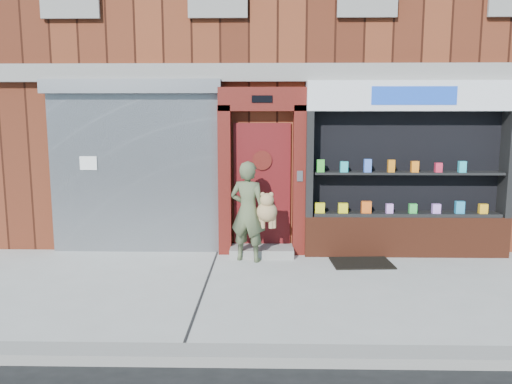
{
  "coord_description": "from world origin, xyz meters",
  "views": [
    {
      "loc": [
        -0.68,
        -6.78,
        2.4
      ],
      "look_at": [
        -0.84,
        1.0,
        1.23
      ],
      "focal_mm": 35.0,
      "sensor_mm": 36.0,
      "label": 1
    }
  ],
  "objects": [
    {
      "name": "red_door_bay",
      "position": [
        -0.75,
        1.86,
        1.46
      ],
      "size": [
        1.52,
        0.58,
        2.9
      ],
      "color": "#4C110D",
      "rests_on": "ground"
    },
    {
      "name": "woman",
      "position": [
        -0.94,
        1.37,
        0.85
      ],
      "size": [
        0.85,
        0.58,
        1.69
      ],
      "color": "#4D583A",
      "rests_on": "ground"
    },
    {
      "name": "doormat",
      "position": [
        0.91,
        1.23,
        0.01
      ],
      "size": [
        1.01,
        0.74,
        0.02
      ],
      "primitive_type": "cube",
      "rotation": [
        0.0,
        0.0,
        0.06
      ],
      "color": "black",
      "rests_on": "ground"
    },
    {
      "name": "ground",
      "position": [
        0.0,
        0.0,
        0.0
      ],
      "size": [
        80.0,
        80.0,
        0.0
      ],
      "primitive_type": "plane",
      "color": "#9E9E99",
      "rests_on": "ground"
    },
    {
      "name": "shutter_bay",
      "position": [
        -3.0,
        1.93,
        1.72
      ],
      "size": [
        3.1,
        0.3,
        3.04
      ],
      "color": "gray",
      "rests_on": "ground"
    },
    {
      "name": "building",
      "position": [
        -0.0,
        5.99,
        4.0
      ],
      "size": [
        12.0,
        8.16,
        8.0
      ],
      "color": "#4C1E11",
      "rests_on": "ground"
    },
    {
      "name": "curb",
      "position": [
        0.0,
        -2.15,
        0.06
      ],
      "size": [
        60.0,
        0.3,
        0.12
      ],
      "primitive_type": "cube",
      "color": "gray",
      "rests_on": "ground"
    },
    {
      "name": "pharmacy_bay",
      "position": [
        1.75,
        1.81,
        1.37
      ],
      "size": [
        3.5,
        0.41,
        3.0
      ],
      "color": "#5C2615",
      "rests_on": "ground"
    }
  ]
}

